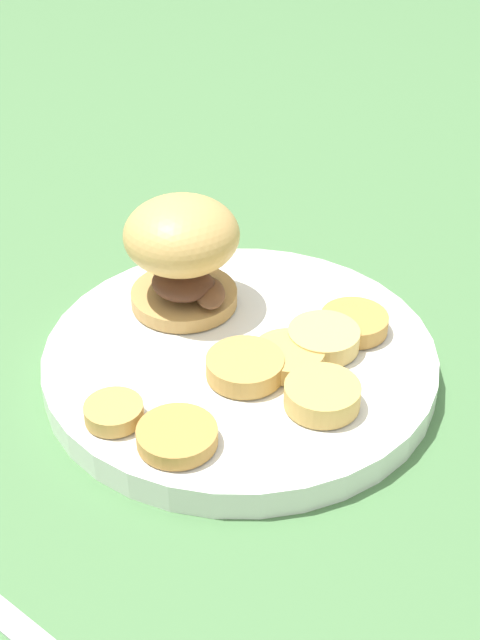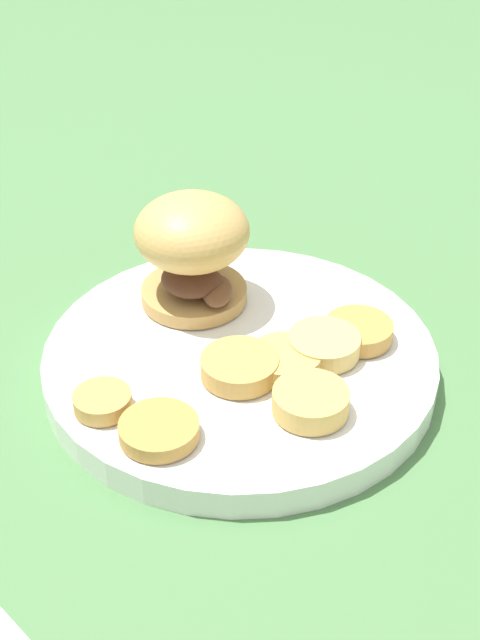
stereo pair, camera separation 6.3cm
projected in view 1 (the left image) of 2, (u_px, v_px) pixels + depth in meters
ground_plane at (240, 373)px, 0.66m from camera, size 4.00×4.00×0.00m
dinner_plate at (240, 359)px, 0.66m from camera, size 0.29×0.29×0.02m
sandwich at (183, 252)px, 0.67m from camera, size 0.11×0.09×0.09m
potato_round_0 at (324, 339)px, 0.65m from camera, size 0.05×0.05×0.01m
potato_round_1 at (289, 357)px, 0.63m from camera, size 0.05×0.05×0.01m
potato_round_2 at (245, 367)px, 0.62m from camera, size 0.05×0.05×0.01m
potato_round_3 at (114, 412)px, 0.58m from camera, size 0.04×0.04×0.01m
potato_round_4 at (322, 395)px, 0.59m from camera, size 0.05×0.05×0.02m
potato_round_5 at (177, 436)px, 0.56m from camera, size 0.05×0.05×0.01m
potato_round_6 at (354, 323)px, 0.66m from camera, size 0.05×0.05×0.01m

